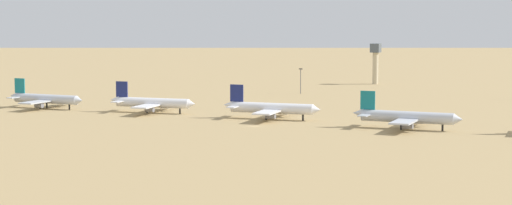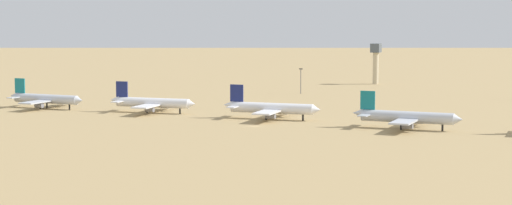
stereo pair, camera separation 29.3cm
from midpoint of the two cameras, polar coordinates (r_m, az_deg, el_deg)
ground at (r=329.14m, az=-0.13°, el=-1.50°), size 4000.00×4000.00×0.00m
ridge_far_west at (r=1364.49m, az=-3.61°, el=5.44°), size 345.52×263.05×66.14m
ridge_west at (r=1460.02m, az=11.84°, el=6.02°), size 272.05×212.69×100.22m
parked_jet_teal_0 at (r=398.53m, az=-13.00°, el=0.22°), size 37.46×31.32×12.41m
parked_jet_navy_1 at (r=374.41m, az=-6.53°, el=-0.01°), size 37.81×32.03×12.49m
parked_jet_navy_2 at (r=350.01m, az=0.91°, el=-0.36°), size 39.29×33.20×12.97m
parked_jet_teal_3 at (r=325.28m, az=9.30°, el=-0.90°), size 39.36×33.01×13.02m
control_tower at (r=518.52m, az=7.43°, el=2.66°), size 5.20×5.20×22.86m
light_pole_east at (r=455.82m, az=2.78°, el=1.48°), size 1.80×0.50×12.68m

